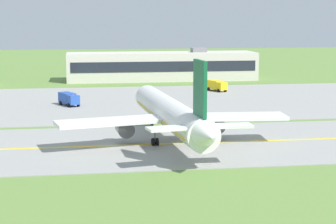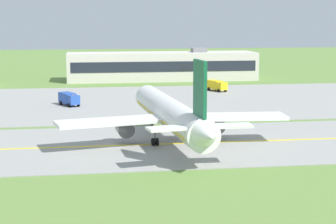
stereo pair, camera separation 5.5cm
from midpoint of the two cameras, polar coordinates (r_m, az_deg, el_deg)
ground_plane at (r=79.96m, az=-5.16°, el=-3.37°), size 500.00×500.00×0.00m
taxiway_strip at (r=79.95m, az=-5.16°, el=-3.34°), size 240.00×28.00×0.10m
apron_pad at (r=122.02m, az=-1.67°, el=1.07°), size 140.00×52.00×0.10m
taxiway_centreline at (r=79.93m, az=-5.16°, el=-3.30°), size 220.00×0.60×0.01m
airplane_lead at (r=81.05m, az=0.31°, el=-0.19°), size 32.43×39.66×12.70m
service_truck_baggage at (r=117.08m, az=-9.70°, el=1.32°), size 4.42×6.30×2.60m
service_truck_fuel at (r=138.85m, az=4.82°, el=2.66°), size 4.25×6.32×2.60m
terminal_building at (r=163.78m, az=-0.57°, el=4.53°), size 52.90×12.35×8.99m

